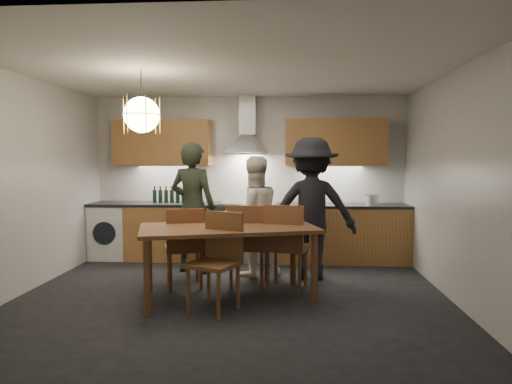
# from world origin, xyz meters

# --- Properties ---
(ground) EXTENTS (5.00, 5.00, 0.00)m
(ground) POSITION_xyz_m (0.00, 0.00, 0.00)
(ground) COLOR black
(ground) RESTS_ON ground
(room_shell) EXTENTS (5.02, 4.52, 2.61)m
(room_shell) POSITION_xyz_m (0.00, 0.00, 1.71)
(room_shell) COLOR silver
(room_shell) RESTS_ON ground
(counter_run) EXTENTS (5.00, 0.62, 0.90)m
(counter_run) POSITION_xyz_m (0.02, 1.95, 0.45)
(counter_run) COLOR #C0884A
(counter_run) RESTS_ON ground
(range_stove) EXTENTS (0.90, 0.60, 0.92)m
(range_stove) POSITION_xyz_m (0.00, 1.94, 0.44)
(range_stove) COLOR silver
(range_stove) RESTS_ON ground
(wall_fixtures) EXTENTS (4.30, 0.54, 1.10)m
(wall_fixtures) POSITION_xyz_m (0.00, 2.07, 1.87)
(wall_fixtures) COLOR #B78046
(wall_fixtures) RESTS_ON ground
(pendant_lamp) EXTENTS (0.43, 0.43, 0.70)m
(pendant_lamp) POSITION_xyz_m (-1.00, -0.10, 2.10)
(pendant_lamp) COLOR black
(pendant_lamp) RESTS_ON ground
(dining_table) EXTENTS (2.17, 1.50, 0.83)m
(dining_table) POSITION_xyz_m (-0.04, -0.02, 0.74)
(dining_table) COLOR brown
(dining_table) RESTS_ON ground
(chair_back_left) EXTENTS (0.58, 0.58, 1.01)m
(chair_back_left) POSITION_xyz_m (-0.62, 0.30, 0.58)
(chair_back_left) COLOR brown
(chair_back_left) RESTS_ON ground
(chair_back_mid) EXTENTS (0.51, 0.51, 1.04)m
(chair_back_mid) POSITION_xyz_m (0.15, 0.39, 0.60)
(chair_back_mid) COLOR brown
(chair_back_mid) RESTS_ON ground
(chair_back_right) EXTENTS (0.57, 0.57, 1.06)m
(chair_back_right) POSITION_xyz_m (0.62, 0.31, 0.61)
(chair_back_right) COLOR brown
(chair_back_right) RESTS_ON ground
(chair_front) EXTENTS (0.62, 0.62, 1.04)m
(chair_front) POSITION_xyz_m (-0.10, -0.39, 0.59)
(chair_front) COLOR brown
(chair_front) RESTS_ON ground
(person_left) EXTENTS (0.76, 0.61, 1.84)m
(person_left) POSITION_xyz_m (-0.69, 1.14, 0.92)
(person_left) COLOR black
(person_left) RESTS_ON ground
(person_mid) EXTENTS (0.98, 0.89, 1.64)m
(person_mid) POSITION_xyz_m (0.17, 1.04, 0.82)
(person_mid) COLOR white
(person_mid) RESTS_ON ground
(person_right) EXTENTS (1.24, 0.74, 1.89)m
(person_right) POSITION_xyz_m (0.95, 0.94, 0.94)
(person_right) COLOR black
(person_right) RESTS_ON ground
(mixing_bowl) EXTENTS (0.37, 0.37, 0.07)m
(mixing_bowl) POSITION_xyz_m (0.94, 1.90, 0.94)
(mixing_bowl) COLOR #BCBBBF
(mixing_bowl) RESTS_ON counter_run
(stock_pot) EXTENTS (0.26, 0.26, 0.14)m
(stock_pot) POSITION_xyz_m (1.94, 1.96, 0.97)
(stock_pot) COLOR silver
(stock_pot) RESTS_ON counter_run
(wine_bottles) EXTENTS (0.62, 0.06, 0.26)m
(wine_bottles) POSITION_xyz_m (-1.21, 1.99, 1.03)
(wine_bottles) COLOR black
(wine_bottles) RESTS_ON counter_run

